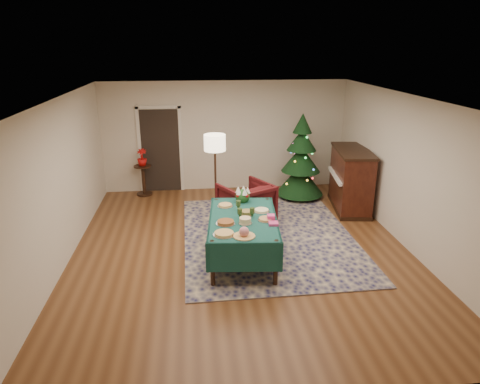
{
  "coord_description": "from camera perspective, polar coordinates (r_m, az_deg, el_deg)",
  "views": [
    {
      "loc": [
        -0.81,
        -6.93,
        3.55
      ],
      "look_at": [
        0.02,
        0.38,
        0.97
      ],
      "focal_mm": 32.0,
      "sensor_mm": 36.0,
      "label": 1
    }
  ],
  "objects": [
    {
      "name": "platter_2",
      "position": [
        6.95,
        -1.93,
        -4.09
      ],
      "size": [
        0.32,
        0.32,
        0.05
      ],
      "color": "silver",
      "rests_on": "buffet_table"
    },
    {
      "name": "platter_3",
      "position": [
        6.95,
        0.7,
        -3.86
      ],
      "size": [
        0.22,
        0.22,
        0.1
      ],
      "color": "silver",
      "rests_on": "buffet_table"
    },
    {
      "name": "side_table",
      "position": [
        10.69,
        -12.72,
        1.48
      ],
      "size": [
        0.42,
        0.42,
        0.74
      ],
      "color": "black",
      "rests_on": "ground"
    },
    {
      "name": "platter_6",
      "position": [
        7.45,
        2.89,
        -2.48
      ],
      "size": [
        0.28,
        0.28,
        0.04
      ],
      "color": "silver",
      "rests_on": "buffet_table"
    },
    {
      "name": "rug",
      "position": [
        8.34,
        3.73,
        -5.84
      ],
      "size": [
        3.25,
        4.24,
        0.02
      ],
      "primitive_type": "cube",
      "rotation": [
        0.0,
        0.0,
        0.01
      ],
      "color": "#121344",
      "rests_on": "ground"
    },
    {
      "name": "buffet_table",
      "position": [
        7.26,
        0.39,
        -4.53
      ],
      "size": [
        1.34,
        2.07,
        0.77
      ],
      "color": "black",
      "rests_on": "ground"
    },
    {
      "name": "platter_4",
      "position": [
        7.09,
        3.47,
        -3.65
      ],
      "size": [
        0.27,
        0.27,
        0.04
      ],
      "color": "silver",
      "rests_on": "buffet_table"
    },
    {
      "name": "platter_0",
      "position": [
        6.56,
        -2.14,
        -5.58
      ],
      "size": [
        0.34,
        0.34,
        0.05
      ],
      "color": "silver",
      "rests_on": "buffet_table"
    },
    {
      "name": "piano",
      "position": [
        9.8,
        14.54,
        1.54
      ],
      "size": [
        0.93,
        1.65,
        1.36
      ],
      "color": "black",
      "rests_on": "ground"
    },
    {
      "name": "floor_lamp",
      "position": [
        8.69,
        -3.37,
        5.88
      ],
      "size": [
        0.44,
        0.44,
        1.81
      ],
      "color": "#A57F3F",
      "rests_on": "ground"
    },
    {
      "name": "doorway",
      "position": [
        10.73,
        -10.56,
        5.77
      ],
      "size": [
        1.08,
        0.04,
        2.16
      ],
      "color": "black",
      "rests_on": "ground"
    },
    {
      "name": "goblet_0",
      "position": [
        7.47,
        -0.22,
        -1.77
      ],
      "size": [
        0.08,
        0.08,
        0.18
      ],
      "color": "#2D471E",
      "rests_on": "buffet_table"
    },
    {
      "name": "christmas_tree",
      "position": [
        10.21,
        8.12,
        4.16
      ],
      "size": [
        1.41,
        1.41,
        2.03
      ],
      "color": "black",
      "rests_on": "ground"
    },
    {
      "name": "platter_1",
      "position": [
        6.48,
        0.55,
        -5.49
      ],
      "size": [
        0.35,
        0.35,
        0.17
      ],
      "color": "silver",
      "rests_on": "buffet_table"
    },
    {
      "name": "centerpiece",
      "position": [
        7.87,
        0.35,
        -0.36
      ],
      "size": [
        0.28,
        0.28,
        0.32
      ],
      "color": "#1E4C1E",
      "rests_on": "buffet_table"
    },
    {
      "name": "goblet_1",
      "position": [
        7.16,
        1.64,
        -2.75
      ],
      "size": [
        0.08,
        0.08,
        0.18
      ],
      "color": "#2D471E",
      "rests_on": "buffet_table"
    },
    {
      "name": "napkin_stack",
      "position": [
        6.94,
        4.47,
        -4.21
      ],
      "size": [
        0.17,
        0.17,
        0.04
      ],
      "primitive_type": "cube",
      "rotation": [
        0.0,
        0.0,
        -0.1
      ],
      "color": "#D03A7B",
      "rests_on": "buffet_table"
    },
    {
      "name": "platter_5",
      "position": [
        7.3,
        0.88,
        -2.79
      ],
      "size": [
        0.24,
        0.24,
        0.07
      ],
      "color": "silver",
      "rests_on": "buffet_table"
    },
    {
      "name": "goblet_2",
      "position": [
        7.13,
        -0.04,
        -2.84
      ],
      "size": [
        0.08,
        0.08,
        0.18
      ],
      "color": "#2D471E",
      "rests_on": "buffet_table"
    },
    {
      "name": "armchair",
      "position": [
        8.75,
        0.8,
        -1.25
      ],
      "size": [
        1.23,
        1.21,
        0.95
      ],
      "primitive_type": "imported",
      "rotation": [
        0.0,
        0.0,
        3.65
      ],
      "color": "#440E10",
      "rests_on": "ground"
    },
    {
      "name": "platter_7",
      "position": [
        7.68,
        -1.99,
        -1.8
      ],
      "size": [
        0.28,
        0.28,
        0.04
      ],
      "color": "silver",
      "rests_on": "buffet_table"
    },
    {
      "name": "room_shell",
      "position": [
        7.32,
        0.19,
        1.82
      ],
      "size": [
        7.0,
        7.0,
        7.0
      ],
      "color": "#593319",
      "rests_on": "ground"
    },
    {
      "name": "potted_plant",
      "position": [
        10.55,
        -12.92,
        4.05
      ],
      "size": [
        0.23,
        0.41,
        0.23
      ],
      "primitive_type": "imported",
      "color": "#BB0F0D",
      "rests_on": "side_table"
    },
    {
      "name": "gift_box",
      "position": [
        7.08,
        4.15,
        -3.45
      ],
      "size": [
        0.13,
        0.13,
        0.1
      ],
      "primitive_type": "cube",
      "rotation": [
        0.0,
        0.0,
        -0.1
      ],
      "color": "#E43F87",
      "rests_on": "buffet_table"
    }
  ]
}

